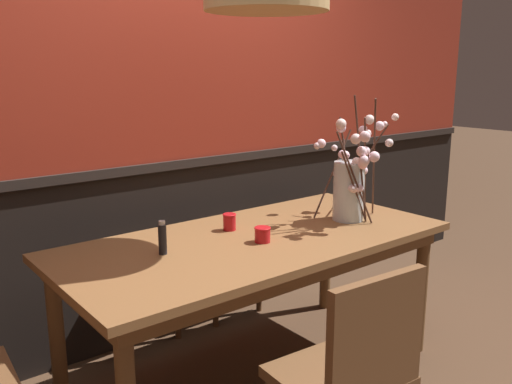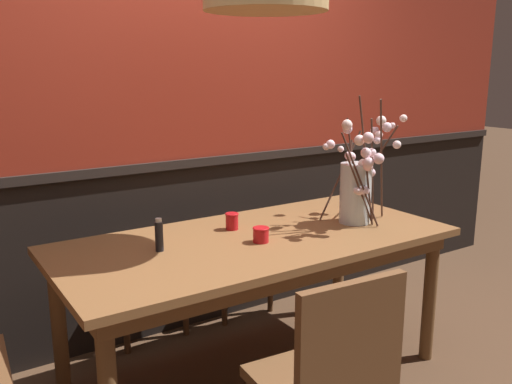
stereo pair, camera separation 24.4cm
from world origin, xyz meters
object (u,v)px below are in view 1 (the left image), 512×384
Objects in this scene: chair_far_side_right at (214,230)px; candle_holder_nearer_edge at (229,222)px; vase_with_blossoms at (351,183)px; candle_holder_nearer_center at (262,234)px; chair_far_side_left at (125,251)px; chair_near_side_left at (352,371)px; condiment_bottle at (162,238)px; dining_table at (256,253)px.

chair_far_side_right is 0.79m from candle_holder_nearer_edge.
chair_far_side_right is 1.05m from vase_with_blossoms.
candle_holder_nearer_center is at bearing -88.45° from candle_holder_nearer_edge.
chair_far_side_right is 11.66× the size of candle_holder_nearer_center.
candle_holder_nearer_edge is at bearing -68.07° from chair_far_side_left.
chair_near_side_left is 1.09m from candle_holder_nearer_edge.
candle_holder_nearer_center is 0.52× the size of condiment_bottle.
vase_with_blossoms is at bearing -7.65° from dining_table.
candle_holder_nearer_edge is (0.27, -0.67, 0.28)m from chair_far_side_left.
chair_near_side_left is 10.59× the size of candle_holder_nearer_edge.
dining_table is at bearing -7.71° from condiment_bottle.
candle_holder_nearer_edge is 0.46m from condiment_bottle.
condiment_bottle is at bearing 172.29° from dining_table.
candle_holder_nearer_center is (-0.02, -0.08, 0.12)m from dining_table.
condiment_bottle reaches higher than dining_table.
vase_with_blossoms is (0.84, 0.77, 0.44)m from chair_near_side_left.
chair_far_side_left is 10.75× the size of candle_holder_nearer_edge.
chair_far_side_left is at bearing 111.93° from candle_holder_nearer_edge.
condiment_bottle is (-0.45, 0.14, 0.04)m from candle_holder_nearer_center.
dining_table is 0.66m from vase_with_blossoms.
condiment_bottle is at bearing 172.32° from vase_with_blossoms.
chair_far_side_right is 6.11× the size of condiment_bottle.
condiment_bottle is at bearing -102.63° from chair_far_side_left.
candle_holder_nearer_center is (0.23, 0.77, 0.27)m from chair_near_side_left.
vase_with_blossoms reaches higher than candle_holder_nearer_center.
chair_far_side_right is at bearing 44.14° from condiment_bottle.
chair_far_side_right reaches higher than chair_far_side_left.
chair_near_side_left is at bearing -102.06° from candle_holder_nearer_edge.
chair_far_side_left reaches higher than condiment_bottle.
chair_near_side_left is (-0.25, -0.85, -0.15)m from dining_table.
candle_holder_nearer_edge is at bearing 91.55° from candle_holder_nearer_center.
vase_with_blossoms is (0.27, -0.92, 0.43)m from chair_far_side_right.
condiment_bottle reaches higher than candle_holder_nearer_center.
chair_far_side_left is at bearing 133.85° from vase_with_blossoms.
candle_holder_nearer_center is 0.94× the size of candle_holder_nearer_edge.
candle_holder_nearer_edge is at bearing -117.88° from chair_far_side_right.
dining_table is 2.11× the size of chair_far_side_left.
candle_holder_nearer_center is at bearing -73.35° from chair_far_side_left.
vase_with_blossoms reaches higher than chair_far_side_right.
candle_holder_nearer_center is (0.28, -0.93, 0.27)m from chair_far_side_left.
chair_far_side_left is 0.98× the size of chair_far_side_right.
vase_with_blossoms reaches higher than chair_near_side_left.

